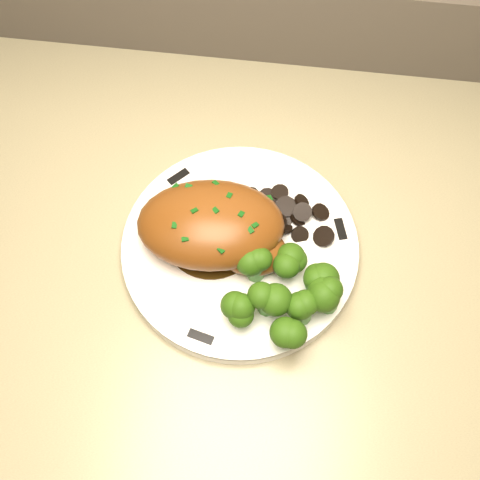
# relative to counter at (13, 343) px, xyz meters

# --- Properties ---
(counter) EXTENTS (1.97, 0.65, 0.97)m
(counter) POSITION_rel_counter_xyz_m (0.00, 0.00, 0.00)
(counter) COLOR #4E3D23
(counter) RESTS_ON ground
(plate) EXTENTS (0.29, 0.29, 0.02)m
(plate) POSITION_rel_counter_xyz_m (0.40, 0.02, 0.43)
(plate) COLOR white
(plate) RESTS_ON counter
(rim_accent_0) EXTENTS (0.02, 0.03, 0.00)m
(rim_accent_0) POSITION_rel_counter_xyz_m (0.51, 0.06, 0.44)
(rim_accent_0) COLOR black
(rim_accent_0) RESTS_ON plate
(rim_accent_1) EXTENTS (0.03, 0.03, 0.00)m
(rim_accent_1) POSITION_rel_counter_xyz_m (0.32, 0.10, 0.44)
(rim_accent_1) COLOR black
(rim_accent_1) RESTS_ON plate
(rim_accent_2) EXTENTS (0.03, 0.02, 0.00)m
(rim_accent_2) POSITION_rel_counter_xyz_m (0.38, -0.09, 0.44)
(rim_accent_2) COLOR black
(rim_accent_2) RESTS_ON plate
(gravy_pool) EXTENTS (0.10, 0.10, 0.00)m
(gravy_pool) POSITION_rel_counter_xyz_m (0.37, 0.03, 0.44)
(gravy_pool) COLOR #332109
(gravy_pool) RESTS_ON plate
(chicken_breast) EXTENTS (0.17, 0.12, 0.06)m
(chicken_breast) POSITION_rel_counter_xyz_m (0.38, 0.02, 0.47)
(chicken_breast) COLOR brown
(chicken_breast) RESTS_ON plate
(mushroom_pile) EXTENTS (0.09, 0.07, 0.02)m
(mushroom_pile) POSITION_rel_counter_xyz_m (0.44, 0.06, 0.45)
(mushroom_pile) COLOR black
(mushroom_pile) RESTS_ON plate
(broccoli_florets) EXTENTS (0.12, 0.11, 0.05)m
(broccoli_florets) POSITION_rel_counter_xyz_m (0.46, -0.04, 0.47)
(broccoli_florets) COLOR #488538
(broccoli_florets) RESTS_ON plate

